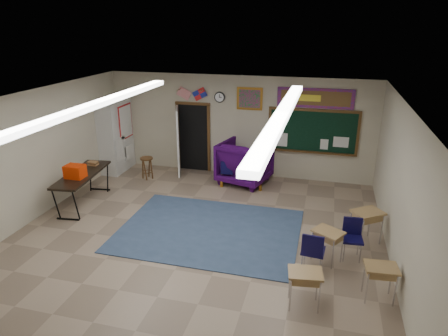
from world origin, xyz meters
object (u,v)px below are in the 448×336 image
(folding_table, at_px, (83,188))
(wooden_stool, at_px, (147,168))
(wingback_armchair, at_px, (245,162))
(student_desk_front_right, at_px, (366,225))
(student_desk_front_left, at_px, (327,244))

(folding_table, bearing_deg, wooden_stool, 61.70)
(wingback_armchair, bearing_deg, wooden_stool, 23.86)
(wingback_armchair, xyz_separation_m, folding_table, (-3.68, -2.53, -0.15))
(student_desk_front_right, relative_size, wooden_stool, 1.16)
(wingback_armchair, xyz_separation_m, student_desk_front_right, (3.19, -2.69, -0.21))
(student_desk_front_left, relative_size, wooden_stool, 1.04)
(student_desk_front_left, xyz_separation_m, student_desk_front_right, (0.78, 0.93, 0.04))
(wingback_armchair, height_order, folding_table, wingback_armchair)
(student_desk_front_left, distance_m, folding_table, 6.19)
(wingback_armchair, bearing_deg, student_desk_front_left, 138.06)
(folding_table, bearing_deg, student_desk_front_right, -8.21)
(wingback_armchair, relative_size, student_desk_front_left, 1.97)
(folding_table, relative_size, wooden_stool, 3.19)
(student_desk_front_right, bearing_deg, wingback_armchair, 103.52)
(folding_table, distance_m, wooden_stool, 2.21)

